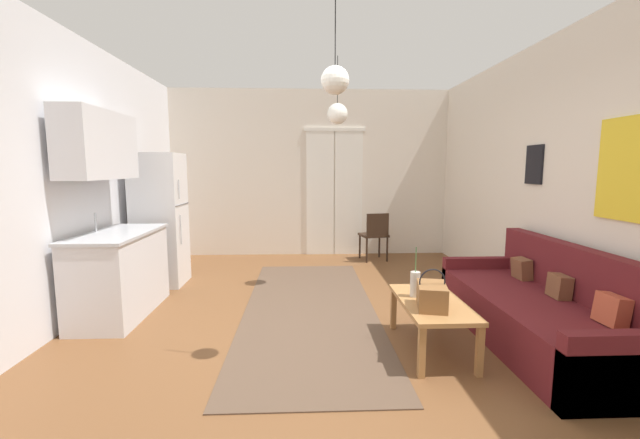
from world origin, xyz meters
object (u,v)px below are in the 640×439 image
at_px(couch, 543,313).
at_px(handbag, 432,296).
at_px(refrigerator, 160,220).
at_px(pendant_lamp_far, 337,114).
at_px(accent_chair, 375,233).
at_px(pendant_lamp_near, 335,80).
at_px(coffee_table, 432,307).
at_px(bamboo_vase, 415,284).

height_order(couch, handbag, couch).
height_order(couch, refrigerator, refrigerator).
bearing_deg(pendant_lamp_far, couch, -45.43).
distance_m(handbag, accent_chair, 3.48).
relative_size(pendant_lamp_near, pendant_lamp_far, 1.01).
distance_m(couch, refrigerator, 4.53).
xyz_separation_m(coffee_table, handbag, (-0.06, -0.17, 0.16)).
bearing_deg(handbag, bamboo_vase, 100.32).
relative_size(handbag, pendant_lamp_near, 0.46).
height_order(bamboo_vase, pendant_lamp_far, pendant_lamp_far).
distance_m(accent_chair, pendant_lamp_far, 2.42).
bearing_deg(refrigerator, pendant_lamp_far, -6.94).
height_order(bamboo_vase, refrigerator, refrigerator).
bearing_deg(handbag, accent_chair, 87.31).
bearing_deg(pendant_lamp_near, handbag, 6.41).
relative_size(accent_chair, pendant_lamp_near, 0.98).
bearing_deg(handbag, refrigerator, 142.26).
bearing_deg(bamboo_vase, pendant_lamp_far, 108.02).
bearing_deg(handbag, pendant_lamp_near, -173.59).
relative_size(coffee_table, pendant_lamp_near, 1.22).
bearing_deg(coffee_table, refrigerator, 144.88).
bearing_deg(pendant_lamp_near, accent_chair, 74.94).
height_order(couch, accent_chair, couch).
xyz_separation_m(handbag, refrigerator, (-2.92, 2.26, 0.34)).
height_order(coffee_table, bamboo_vase, bamboo_vase).
relative_size(couch, pendant_lamp_far, 2.68).
height_order(refrigerator, accent_chair, refrigerator).
bearing_deg(couch, pendant_lamp_near, -169.49).
xyz_separation_m(couch, handbag, (-1.09, -0.26, 0.26)).
distance_m(couch, coffee_table, 1.04).
height_order(couch, bamboo_vase, same).
distance_m(bamboo_vase, pendant_lamp_far, 2.44).
height_order(bamboo_vase, accent_chair, bamboo_vase).
bearing_deg(coffee_table, bamboo_vase, 130.98).
relative_size(refrigerator, accent_chair, 2.15).
bearing_deg(refrigerator, handbag, -37.74).
height_order(coffee_table, refrigerator, refrigerator).
relative_size(couch, bamboo_vase, 4.99).
bearing_deg(coffee_table, accent_chair, 88.18).
distance_m(coffee_table, pendant_lamp_near, 2.01).
height_order(pendant_lamp_near, pendant_lamp_far, same).
xyz_separation_m(handbag, pendant_lamp_near, (-0.80, -0.09, 1.65)).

